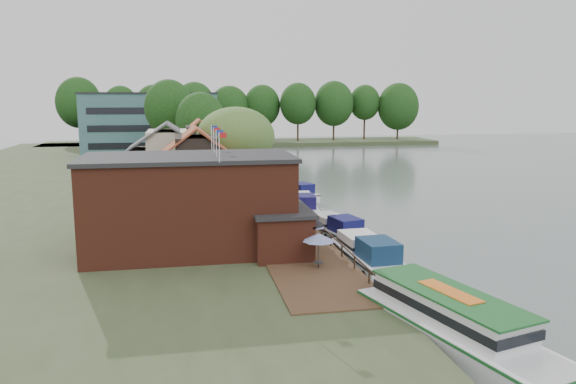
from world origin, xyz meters
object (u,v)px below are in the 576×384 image
cottage_c (200,151)px  umbrella_3 (290,220)px  cruiser_1 (335,226)px  umbrella_0 (318,250)px  umbrella_2 (298,227)px  cruiser_2 (302,203)px  swan (397,286)px  hotel_block (151,124)px  cruiser_0 (367,251)px  willow (236,154)px  cruiser_3 (297,190)px  umbrella_1 (310,235)px  tour_boat (457,321)px  umbrella_4 (289,213)px  cottage_b (168,159)px  cottage_a (197,170)px  pub (216,202)px

cottage_c → umbrella_3: size_ratio=3.56×
umbrella_3 → cruiser_1: 4.94m
umbrella_0 → umbrella_2: 7.07m
umbrella_2 → cruiser_2: bearing=76.5°
cruiser_2 → umbrella_0: bearing=-94.0°
cruiser_2 → swan: bearing=-82.1°
hotel_block → cruiser_0: 77.01m
willow → cruiser_3: (8.03, 5.51, -5.15)m
cottage_c → willow: size_ratio=0.82×
umbrella_1 → tour_boat: umbrella_1 is taller
cruiser_0 → swan: bearing=-88.7°
cruiser_0 → swan: cruiser_0 is taller
umbrella_4 → cruiser_0: (4.06, -9.73, -1.01)m
umbrella_3 → swan: bearing=-67.7°
cottage_b → umbrella_2: (10.49, -24.15, -2.96)m
umbrella_4 → umbrella_2: bearing=-93.0°
umbrella_1 → cruiser_3: bearing=80.2°
umbrella_4 → tour_boat: 23.90m
cottage_a → swan: (12.21, -23.40, -5.03)m
cottage_a → umbrella_3: bearing=-57.5°
pub → hotel_block: size_ratio=0.79×
pub → umbrella_3: bearing=28.2°
cottage_b → swan: (15.21, -33.40, -5.03)m
cruiser_0 → cruiser_3: bearing=85.4°
cottage_b → cottage_c: 9.85m
cruiser_1 → cruiser_3: (0.72, 20.28, -0.08)m
umbrella_2 → umbrella_3: size_ratio=1.03×
umbrella_1 → umbrella_2: size_ratio=0.96×
umbrella_1 → tour_boat: 15.75m
swan → tour_boat: bearing=-92.5°
cottage_a → cruiser_1: 15.87m
cottage_a → cruiser_1: bearing=-39.6°
umbrella_1 → cruiser_1: 8.41m
cruiser_0 → cruiser_3: size_ratio=1.18×
cottage_a → cruiser_0: cottage_a is taller
umbrella_0 → cruiser_1: (4.41, 11.44, -1.15)m
umbrella_1 → cruiser_1: (4.03, 7.29, -1.15)m
cruiser_2 → tour_boat: tour_boat is taller
cottage_a → cruiser_3: size_ratio=0.97×
cruiser_1 → cruiser_3: size_ratio=1.06×
cruiser_1 → tour_boat: size_ratio=0.72×
cottage_b → cruiser_3: cottage_b is taller
umbrella_3 → umbrella_4: (0.40, 2.86, 0.00)m
umbrella_1 → umbrella_4: (-0.01, 8.34, 0.00)m
pub → cruiser_2: bearing=58.0°
cruiser_3 → cottage_b: bearing=166.7°
cottage_c → umbrella_2: bearing=-78.9°
cottage_c → cruiser_1: (10.81, -28.77, -4.11)m
umbrella_0 → cruiser_3: (5.13, 31.73, -1.23)m
tour_boat → swan: bearing=72.7°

